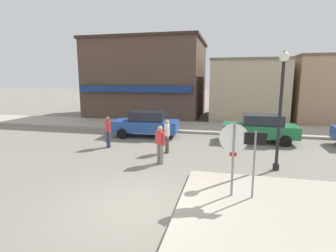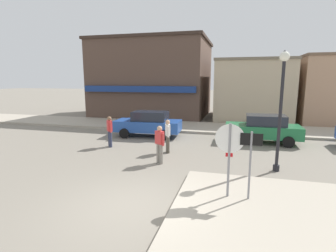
{
  "view_description": "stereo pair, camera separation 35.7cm",
  "coord_description": "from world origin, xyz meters",
  "views": [
    {
      "loc": [
        2.42,
        -6.41,
        3.51
      ],
      "look_at": [
        -0.08,
        4.5,
        1.5
      ],
      "focal_mm": 28.0,
      "sensor_mm": 36.0,
      "label": 1
    },
    {
      "loc": [
        2.77,
        -6.32,
        3.51
      ],
      "look_at": [
        -0.08,
        4.5,
        1.5
      ],
      "focal_mm": 28.0,
      "sensor_mm": 36.0,
      "label": 2
    }
  ],
  "objects": [
    {
      "name": "building_storefront_left_near",
      "position": [
        4.0,
        18.56,
        2.57
      ],
      "size": [
        6.23,
        7.9,
        5.13
      ],
      "color": "tan",
      "rests_on": "ground"
    },
    {
      "name": "building_corner_shop",
      "position": [
        -5.17,
        18.51,
        3.56
      ],
      "size": [
        10.46,
        9.03,
        7.11
      ],
      "color": "brown",
      "rests_on": "ground"
    },
    {
      "name": "one_way_sign",
      "position": [
        3.2,
        1.02,
        1.33
      ],
      "size": [
        0.6,
        0.06,
        2.1
      ],
      "color": "gray",
      "rests_on": "ground"
    },
    {
      "name": "sidewalk_corner",
      "position": [
        4.39,
        0.45,
        0.07
      ],
      "size": [
        6.4,
        4.8,
        0.15
      ],
      "primitive_type": "cube",
      "color": "#A89E8C",
      "rests_on": "ground"
    },
    {
      "name": "parked_car_second",
      "position": [
        4.24,
        8.85,
        0.81
      ],
      "size": [
        4.0,
        1.88,
        1.56
      ],
      "color": "#1E6B3D",
      "rests_on": "ground"
    },
    {
      "name": "lamp_post",
      "position": [
        4.35,
        4.11,
        2.96
      ],
      "size": [
        0.36,
        0.36,
        4.54
      ],
      "color": "black",
      "rests_on": "ground"
    },
    {
      "name": "kerb_far",
      "position": [
        0.0,
        12.25,
        0.07
      ],
      "size": [
        80.0,
        4.0,
        0.15
      ],
      "primitive_type": "cube",
      "color": "#A89E8C",
      "rests_on": "ground"
    },
    {
      "name": "parked_car_nearest",
      "position": [
        -2.45,
        8.79,
        0.81
      ],
      "size": [
        4.08,
        2.03,
        1.56
      ],
      "color": "#234C9E",
      "rests_on": "ground"
    },
    {
      "name": "pedestrian_crossing_far",
      "position": [
        -3.57,
        5.83,
        0.87
      ],
      "size": [
        0.43,
        0.48,
        1.61
      ],
      "color": "#2D334C",
      "rests_on": "ground"
    },
    {
      "name": "ground_plane",
      "position": [
        0.0,
        0.0,
        0.0
      ],
      "size": [
        160.0,
        160.0,
        0.0
      ],
      "primitive_type": "plane",
      "color": "gray"
    },
    {
      "name": "stop_sign",
      "position": [
        2.62,
        1.04,
        1.52
      ],
      "size": [
        0.82,
        0.07,
        2.3
      ],
      "color": "gray",
      "rests_on": "ground"
    },
    {
      "name": "pedestrian_crossing_near",
      "position": [
        -0.36,
        5.52,
        0.87
      ],
      "size": [
        0.34,
        0.55,
        1.61
      ],
      "color": "#4C473D",
      "rests_on": "ground"
    },
    {
      "name": "building_storefront_left_mid",
      "position": [
        10.57,
        17.96,
        2.69
      ],
      "size": [
        6.09,
        6.33,
        5.36
      ],
      "color": "tan",
      "rests_on": "ground"
    },
    {
      "name": "pedestrian_kerb_side",
      "position": [
        -0.27,
        3.85,
        0.87
      ],
      "size": [
        0.51,
        0.38,
        1.61
      ],
      "color": "gray",
      "rests_on": "ground"
    }
  ]
}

